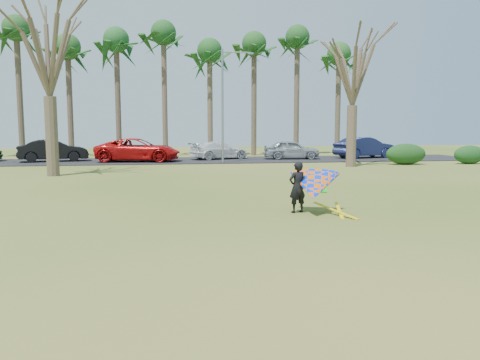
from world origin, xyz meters
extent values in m
plane|color=#275212|center=(0.00, 0.00, 0.00)|extent=(100.00, 100.00, 0.00)
cube|color=black|center=(0.00, 25.00, 0.03)|extent=(46.00, 7.00, 0.06)
cylinder|color=#483A2B|center=(-14.00, 31.00, 5.20)|extent=(0.48, 0.48, 10.40)
ellipsoid|color=#19461A|center=(-14.00, 31.00, 10.70)|extent=(4.84, 4.84, 3.08)
cylinder|color=brown|center=(-10.00, 31.00, 4.50)|extent=(0.48, 0.48, 9.00)
ellipsoid|color=#1C4819|center=(-10.00, 31.00, 9.30)|extent=(4.84, 4.84, 3.08)
cylinder|color=#4A392C|center=(-6.00, 31.00, 4.85)|extent=(0.48, 0.48, 9.70)
ellipsoid|color=#1A4A1E|center=(-6.00, 31.00, 10.00)|extent=(4.84, 4.84, 3.08)
cylinder|color=brown|center=(-2.00, 31.00, 5.20)|extent=(0.48, 0.48, 10.40)
ellipsoid|color=#194518|center=(-2.00, 31.00, 10.70)|extent=(4.84, 4.84, 3.08)
cylinder|color=brown|center=(2.00, 31.00, 4.50)|extent=(0.48, 0.48, 9.00)
ellipsoid|color=#1C4E1B|center=(2.00, 31.00, 9.30)|extent=(4.84, 4.84, 3.08)
cylinder|color=#4A3C2C|center=(6.00, 31.00, 4.85)|extent=(0.48, 0.48, 9.70)
ellipsoid|color=#1D4A1A|center=(6.00, 31.00, 10.00)|extent=(4.84, 4.84, 3.08)
cylinder|color=#46362A|center=(10.00, 31.00, 5.20)|extent=(0.48, 0.48, 10.40)
ellipsoid|color=#194117|center=(10.00, 31.00, 10.70)|extent=(4.84, 4.84, 3.08)
cylinder|color=brown|center=(14.00, 31.00, 4.50)|extent=(0.48, 0.48, 9.00)
ellipsoid|color=#1A491A|center=(14.00, 31.00, 9.30)|extent=(4.84, 4.84, 3.08)
cylinder|color=#453629|center=(-8.00, 15.00, 2.10)|extent=(0.64, 0.64, 4.20)
cylinder|color=#4A3B2C|center=(10.00, 18.00, 1.99)|extent=(0.64, 0.64, 3.99)
cylinder|color=gray|center=(2.00, 22.00, 4.00)|extent=(0.16, 0.16, 8.00)
cylinder|color=gray|center=(3.00, 22.00, 7.80)|extent=(2.00, 0.10, 0.10)
cube|color=gray|center=(4.00, 22.00, 7.75)|extent=(0.40, 0.18, 0.12)
ellipsoid|color=#143814|center=(14.43, 19.00, 0.72)|extent=(2.90, 1.31, 1.45)
ellipsoid|color=#153B19|center=(19.17, 18.78, 0.65)|extent=(2.35, 1.11, 1.31)
imported|color=black|center=(-10.22, 25.16, 0.87)|extent=(5.16, 2.76, 1.62)
imported|color=#BB0E0F|center=(-4.02, 24.11, 0.91)|extent=(6.45, 3.61, 1.70)
imported|color=silver|center=(2.19, 25.77, 0.75)|extent=(5.12, 3.50, 1.38)
imported|color=#989DA4|center=(7.89, 24.96, 0.81)|extent=(4.59, 2.25, 1.51)
imported|color=#161D44|center=(14.20, 25.26, 0.91)|extent=(5.45, 3.09, 1.70)
imported|color=black|center=(1.86, 2.53, 0.78)|extent=(0.66, 0.52, 1.57)
cone|color=#0433E3|center=(2.31, 2.28, 0.85)|extent=(2.13, 2.39, 2.02)
cube|color=#0CBF19|center=(2.43, 2.20, 0.80)|extent=(0.62, 0.60, 0.24)
cube|color=yellow|center=(2.86, 1.93, 0.01)|extent=(0.85, 1.66, 0.28)
cube|color=yellow|center=(3.06, 2.13, 0.01)|extent=(0.56, 1.76, 0.22)
camera|label=1|loc=(-2.14, -11.13, 2.62)|focal=35.00mm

